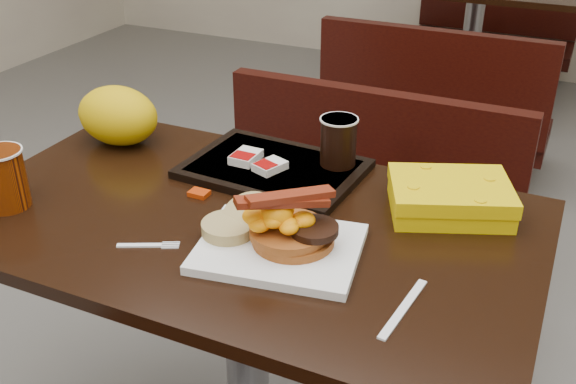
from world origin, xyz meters
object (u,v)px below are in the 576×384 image
at_px(paper_bag, 118,115).
at_px(tray, 274,169).
at_px(bench_far_s, 439,98).
at_px(coffee_cup_near, 4,179).
at_px(bench_near_n, 350,220).
at_px(fork, 139,245).
at_px(hashbrown_sleeve_left, 246,157).
at_px(table_far, 469,53).
at_px(clamshell, 450,197).
at_px(table_near, 247,356).
at_px(platter, 279,249).
at_px(knife, 403,308).
at_px(bench_far_n, 491,26).
at_px(pancake_stack, 293,234).
at_px(coffee_cup_far, 338,142).
at_px(hashbrown_sleeve_right, 270,166).

bearing_deg(paper_bag, tray, 1.23).
distance_m(bench_far_s, coffee_cup_near, 2.16).
bearing_deg(bench_near_n, fork, -98.24).
distance_m(tray, hashbrown_sleeve_left, 0.07).
relative_size(table_far, clamshell, 4.94).
bearing_deg(coffee_cup_near, table_near, 19.14).
distance_m(table_far, fork, 2.81).
xyz_separation_m(coffee_cup_near, paper_bag, (0.02, 0.36, 0.01)).
distance_m(table_near, coffee_cup_near, 0.66).
relative_size(table_far, platter, 4.00).
distance_m(knife, tray, 0.55).
height_order(table_near, bench_far_n, table_near).
bearing_deg(fork, bench_near_n, 56.50).
height_order(table_far, hashbrown_sleeve_left, hashbrown_sleeve_left).
bearing_deg(pancake_stack, table_near, 155.65).
bearing_deg(table_far, pancake_stack, -86.88).
bearing_deg(platter, coffee_cup_far, 84.15).
height_order(tray, hashbrown_sleeve_left, hashbrown_sleeve_left).
relative_size(bench_far_s, hashbrown_sleeve_left, 13.29).
xyz_separation_m(pancake_stack, knife, (0.24, -0.09, -0.03)).
bearing_deg(fork, hashbrown_sleeve_left, 60.21).
bearing_deg(bench_near_n, table_far, 90.00).
bearing_deg(tray, clamshell, 2.28).
height_order(pancake_stack, clamshell, clamshell).
xyz_separation_m(bench_far_n, coffee_cup_near, (-0.47, -3.46, 0.45)).
xyz_separation_m(bench_far_n, hashbrown_sleeve_right, (-0.03, -3.11, 0.42)).
xyz_separation_m(table_near, hashbrown_sleeve_right, (-0.03, 0.19, 0.40)).
xyz_separation_m(table_near, bench_far_s, (0.00, 1.90, -0.02)).
bearing_deg(bench_far_n, knife, -83.64).
relative_size(coffee_cup_far, paper_bag, 0.53).
xyz_separation_m(platter, fork, (-0.25, -0.09, -0.01)).
relative_size(bench_near_n, bench_far_s, 1.00).
xyz_separation_m(table_near, bench_far_n, (0.00, 3.30, -0.02)).
xyz_separation_m(bench_near_n, table_far, (0.00, 1.90, 0.02)).
relative_size(knife, paper_bag, 0.84).
height_order(coffee_cup_near, clamshell, coffee_cup_near).
distance_m(coffee_cup_near, fork, 0.35).
relative_size(bench_far_n, coffee_cup_near, 7.81).
distance_m(table_far, pancake_stack, 2.70).
height_order(table_far, platter, platter).
bearing_deg(paper_bag, bench_far_n, 81.67).
bearing_deg(hashbrown_sleeve_left, table_far, 88.70).
xyz_separation_m(knife, coffee_cup_far, (-0.28, 0.43, 0.07)).
bearing_deg(clamshell, tray, 156.98).
xyz_separation_m(table_near, table_far, (0.00, 2.60, 0.00)).
distance_m(table_near, fork, 0.44).
relative_size(platter, hashbrown_sleeve_left, 3.98).
relative_size(pancake_stack, coffee_cup_far, 1.38).
distance_m(pancake_stack, hashbrown_sleeve_right, 0.30).
distance_m(bench_far_n, pancake_stack, 3.40).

